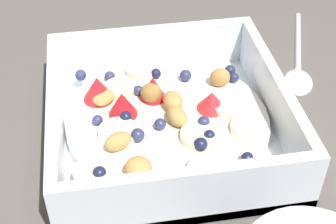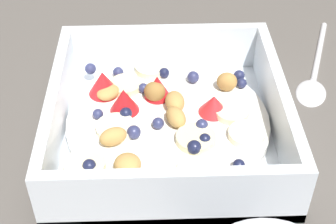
{
  "view_description": "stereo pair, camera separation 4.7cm",
  "coord_description": "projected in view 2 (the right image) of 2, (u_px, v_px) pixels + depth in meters",
  "views": [
    {
      "loc": [
        0.07,
        0.36,
        0.34
      ],
      "look_at": [
        0.01,
        0.01,
        0.03
      ],
      "focal_mm": 53.51,
      "sensor_mm": 36.0,
      "label": 1
    },
    {
      "loc": [
        0.02,
        0.37,
        0.34
      ],
      "look_at": [
        0.01,
        0.01,
        0.03
      ],
      "focal_mm": 53.51,
      "sensor_mm": 36.0,
      "label": 2
    }
  ],
  "objects": [
    {
      "name": "ground_plane",
      "position": [
        175.0,
        126.0,
        0.5
      ],
      "size": [
        2.4,
        2.4,
        0.0
      ],
      "primitive_type": "plane",
      "color": "#56514C"
    },
    {
      "name": "fruit_bowl",
      "position": [
        166.0,
        120.0,
        0.48
      ],
      "size": [
        0.22,
        0.22,
        0.06
      ],
      "color": "white",
      "rests_on": "ground"
    },
    {
      "name": "spoon",
      "position": [
        314.0,
        76.0,
        0.55
      ],
      "size": [
        0.08,
        0.17,
        0.01
      ],
      "color": "silver",
      "rests_on": "ground"
    }
  ]
}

